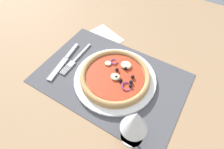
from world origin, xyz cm
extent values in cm
cube|color=#9E7A56|center=(0.00, 0.00, -1.20)|extent=(190.00, 140.00, 2.40)
cube|color=#4C4C51|center=(0.00, 0.00, 0.20)|extent=(51.15, 34.33, 0.40)
cylinder|color=white|center=(-1.78, 0.35, 0.96)|extent=(28.53, 28.53, 1.12)
cylinder|color=tan|center=(-1.78, 0.35, 2.02)|extent=(24.20, 24.20, 1.00)
torus|color=tan|center=(-1.78, 0.35, 2.88)|extent=(24.07, 24.07, 1.80)
cylinder|color=#B7381E|center=(-1.78, 0.35, 2.67)|extent=(19.85, 19.85, 0.30)
ellipsoid|color=beige|center=(-2.23, 0.78, 3.30)|extent=(3.24, 2.91, 0.97)
ellipsoid|color=beige|center=(-2.94, -5.65, 3.41)|extent=(3.91, 3.52, 1.17)
ellipsoid|color=beige|center=(3.06, -3.17, 3.19)|extent=(2.45, 2.21, 0.74)
ellipsoid|color=beige|center=(-2.35, 0.51, 3.26)|extent=(2.92, 2.63, 0.88)
sphere|color=black|center=(-2.65, 0.81, 3.38)|extent=(1.13, 1.13, 1.13)
sphere|color=black|center=(-3.54, -4.20, 3.40)|extent=(1.15, 1.15, 1.15)
sphere|color=black|center=(-4.63, 1.31, 3.50)|extent=(1.35, 1.35, 1.35)
sphere|color=black|center=(-1.25, -2.10, 3.45)|extent=(1.25, 1.25, 1.25)
sphere|color=black|center=(-7.37, -2.15, 3.44)|extent=(1.24, 1.24, 1.24)
sphere|color=black|center=(-8.43, 1.42, 3.38)|extent=(1.13, 1.13, 1.13)
sphere|color=black|center=(-7.87, -0.13, 3.43)|extent=(1.22, 1.22, 1.22)
torus|color=#8E3D75|center=(1.69, -5.04, 3.07)|extent=(2.89, 2.91, 0.86)
torus|color=#8E3D75|center=(-7.33, 2.07, 3.07)|extent=(3.66, 3.60, 1.49)
cube|color=#B2B5BA|center=(16.13, -4.44, 0.62)|extent=(1.19, 11.18, 0.44)
cube|color=#B2B5BA|center=(15.96, 2.39, 0.62)|extent=(2.26, 2.58, 0.44)
cube|color=#B2B5BA|center=(16.77, 5.84, 0.62)|extent=(0.43, 4.33, 0.44)
cube|color=#B2B5BA|center=(16.17, 5.82, 0.62)|extent=(0.43, 4.33, 0.44)
cube|color=#B2B5BA|center=(15.57, 5.81, 0.62)|extent=(0.43, 4.33, 0.44)
cube|color=#B2B5BA|center=(14.97, 5.79, 0.62)|extent=(0.43, 4.33, 0.44)
cube|color=#B2B5BA|center=(20.09, -3.15, 0.71)|extent=(2.50, 8.50, 0.62)
cube|color=#B2B5BA|center=(18.65, 6.75, 0.62)|extent=(3.65, 11.77, 0.44)
cylinder|color=silver|center=(-15.97, 14.53, 0.20)|extent=(6.40, 6.40, 0.40)
cylinder|color=silver|center=(-15.97, 14.53, 3.40)|extent=(0.80, 0.80, 6.00)
cone|color=silver|center=(-15.97, 14.53, 10.65)|extent=(7.20, 7.20, 8.50)
cone|color=#D1336B|center=(-15.97, 14.53, 9.62)|extent=(5.01, 5.01, 5.64)
cube|color=silver|center=(14.43, -16.06, 0.18)|extent=(18.08, 17.13, 0.36)
camera|label=1|loc=(-20.38, 32.60, 51.70)|focal=28.94mm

